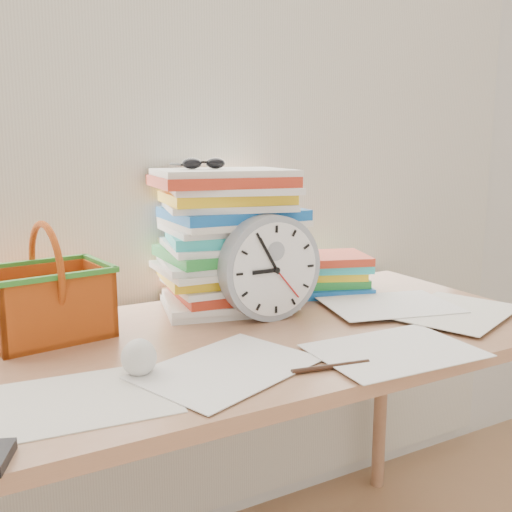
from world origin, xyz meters
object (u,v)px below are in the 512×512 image
clock (270,268)px  paper_stack (227,239)px  basket (47,281)px  book_stack (326,273)px  desk (254,363)px

clock → paper_stack: bearing=104.9°
paper_stack → basket: bearing=-175.8°
book_stack → basket: basket is taller
desk → paper_stack: paper_stack is taller
book_stack → clock: bearing=-151.1°
desk → clock: (0.08, 0.07, 0.20)m
book_stack → desk: bearing=-148.3°
book_stack → basket: (-0.76, -0.03, 0.07)m
paper_stack → book_stack: paper_stack is taller
desk → book_stack: 0.43m
clock → book_stack: bearing=28.9°
paper_stack → desk: bearing=-100.1°
paper_stack → book_stack: size_ratio=1.37×
desk → book_stack: bearing=31.7°
clock → basket: clock is taller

